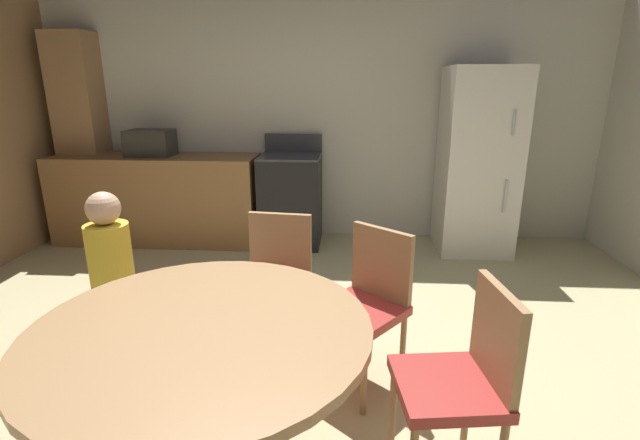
% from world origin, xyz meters
% --- Properties ---
extents(ground_plane, '(14.00, 14.00, 0.00)m').
position_xyz_m(ground_plane, '(0.00, 0.00, 0.00)').
color(ground_plane, tan).
extents(wall_back, '(6.03, 0.12, 2.70)m').
position_xyz_m(wall_back, '(0.00, 2.93, 1.35)').
color(wall_back, beige).
rests_on(wall_back, ground).
extents(kitchen_counter, '(2.08, 0.60, 0.90)m').
position_xyz_m(kitchen_counter, '(-1.67, 2.53, 0.45)').
color(kitchen_counter, olive).
rests_on(kitchen_counter, ground).
extents(pantry_column, '(0.44, 0.36, 2.10)m').
position_xyz_m(pantry_column, '(-2.49, 2.71, 1.05)').
color(pantry_column, '#9E754C').
rests_on(pantry_column, ground).
extents(oven_range, '(0.60, 0.60, 1.10)m').
position_xyz_m(oven_range, '(-0.28, 2.53, 0.47)').
color(oven_range, black).
rests_on(oven_range, ground).
extents(refrigerator, '(0.68, 0.68, 1.76)m').
position_xyz_m(refrigerator, '(1.54, 2.48, 0.88)').
color(refrigerator, silver).
rests_on(refrigerator, ground).
extents(microwave, '(0.44, 0.32, 0.26)m').
position_xyz_m(microwave, '(-1.69, 2.53, 1.03)').
color(microwave, '#2D2B28').
rests_on(microwave, kitchen_counter).
extents(dining_table, '(1.26, 1.26, 0.76)m').
position_xyz_m(dining_table, '(-0.22, -0.51, 0.61)').
color(dining_table, '#9E754C').
rests_on(dining_table, ground).
extents(chair_northeast, '(0.56, 0.56, 0.87)m').
position_xyz_m(chair_northeast, '(0.43, 0.27, 0.50)').
color(chair_northeast, '#9E754C').
rests_on(chair_northeast, ground).
extents(chair_north, '(0.44, 0.44, 0.87)m').
position_xyz_m(chair_north, '(-0.11, 0.49, 0.50)').
color(chair_north, '#9E754C').
rests_on(chair_north, ground).
extents(chair_east, '(0.45, 0.45, 0.87)m').
position_xyz_m(chair_east, '(0.78, -0.38, 0.50)').
color(chair_east, '#9E754C').
rests_on(chair_east, ground).
extents(person_child, '(0.31, 0.31, 1.09)m').
position_xyz_m(person_child, '(-0.92, 0.17, 0.58)').
color(person_child, '#8C337A').
rests_on(person_child, ground).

